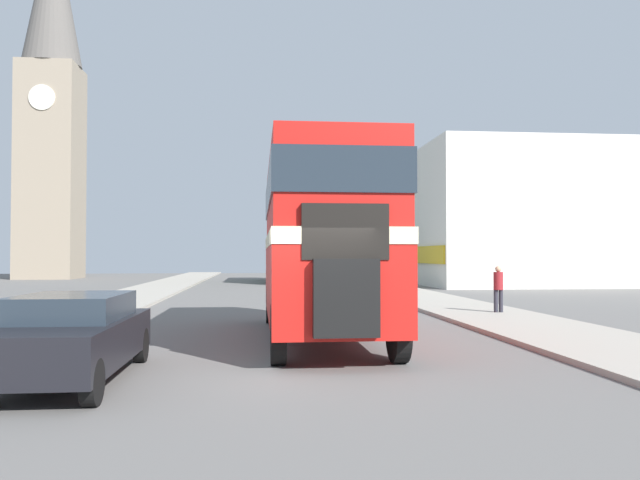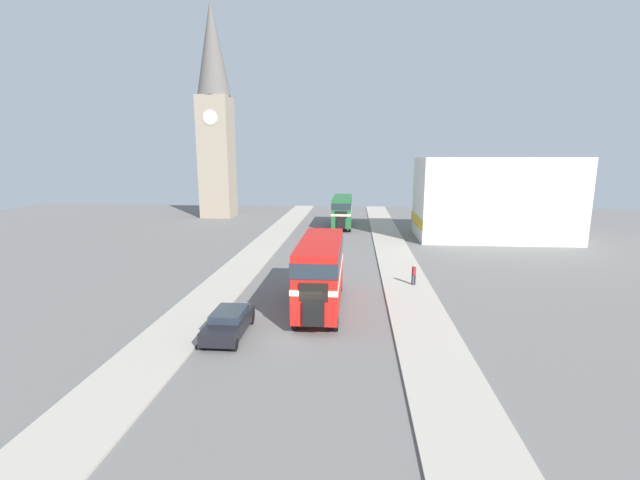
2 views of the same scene
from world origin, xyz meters
name	(u,v)px [view 1 (image 1 of 2)]	position (x,y,z in m)	size (l,w,h in m)	color
ground_plane	(301,370)	(0.00, 0.00, 0.00)	(120.00, 120.00, 0.00)	slate
double_decker_bus	(320,232)	(0.74, 4.14, 2.60)	(2.57, 9.26, 4.36)	red
bus_distant	(284,250)	(1.15, 36.19, 2.44)	(2.50, 10.24, 4.08)	#1E602D
car_parked_near	(70,336)	(-3.78, -0.60, 0.73)	(1.82, 4.36, 1.38)	black
pedestrian_walking	(498,286)	(7.23, 9.17, 0.99)	(0.31, 0.31, 1.54)	#282833
church_tower	(52,89)	(-18.73, 44.77, 16.51)	(4.99, 4.99, 32.25)	gray
shop_building_block	(551,216)	(18.75, 28.93, 4.67)	(17.30, 8.87, 9.34)	silver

